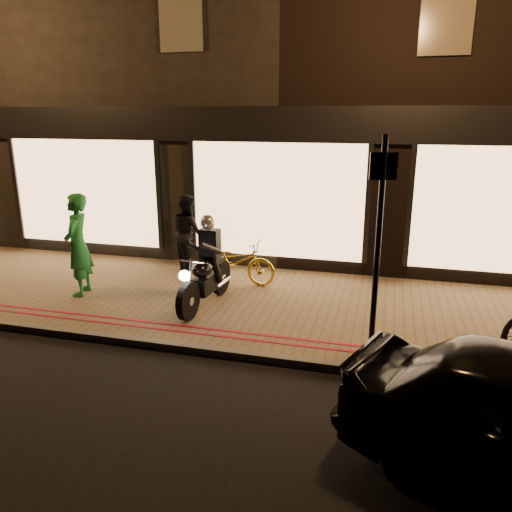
{
  "coord_description": "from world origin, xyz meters",
  "views": [
    {
      "loc": [
        2.23,
        -6.09,
        3.38
      ],
      "look_at": [
        0.19,
        1.54,
        1.1
      ],
      "focal_mm": 35.0,
      "sensor_mm": 36.0,
      "label": 1
    }
  ],
  "objects_px": {
    "sign_post": "(379,237)",
    "bicycle_gold": "(235,261)",
    "motorcycle": "(206,271)",
    "person_green": "(78,245)"
  },
  "relations": [
    {
      "from": "sign_post",
      "to": "bicycle_gold",
      "type": "xyz_separation_m",
      "value": [
        -2.74,
        2.37,
        -1.24
      ]
    },
    {
      "from": "motorcycle",
      "to": "person_green",
      "type": "distance_m",
      "value": 2.47
    },
    {
      "from": "person_green",
      "to": "bicycle_gold",
      "type": "bearing_deg",
      "value": 102.89
    },
    {
      "from": "motorcycle",
      "to": "person_green",
      "type": "xyz_separation_m",
      "value": [
        -2.44,
        -0.07,
        0.33
      ]
    },
    {
      "from": "motorcycle",
      "to": "sign_post",
      "type": "height_order",
      "value": "sign_post"
    },
    {
      "from": "bicycle_gold",
      "to": "motorcycle",
      "type": "bearing_deg",
      "value": 179.89
    },
    {
      "from": "sign_post",
      "to": "bicycle_gold",
      "type": "bearing_deg",
      "value": 139.16
    },
    {
      "from": "motorcycle",
      "to": "sign_post",
      "type": "xyz_separation_m",
      "value": [
        2.87,
        -1.1,
        1.06
      ]
    },
    {
      "from": "sign_post",
      "to": "motorcycle",
      "type": "bearing_deg",
      "value": 158.94
    },
    {
      "from": "motorcycle",
      "to": "bicycle_gold",
      "type": "xyz_separation_m",
      "value": [
        0.13,
        1.26,
        -0.18
      ]
    }
  ]
}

